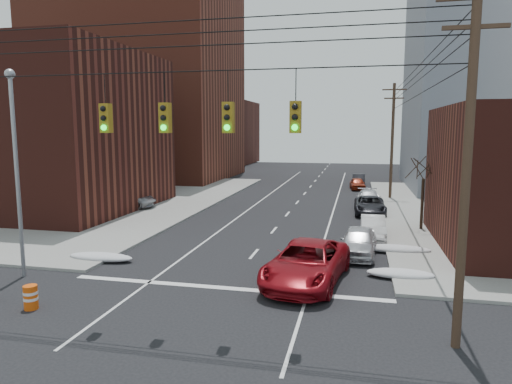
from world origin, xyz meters
The scene contains 26 objects.
ground centered at (0.00, 0.00, 0.00)m, with size 160.00×160.00×0.00m, color black.
sidewalk_nw centered at (-27.00, 27.00, 0.07)m, with size 40.00×40.00×0.15m, color gray.
building_brick_tall centered at (-24.00, 48.00, 15.00)m, with size 24.00×20.00×30.00m, color brown.
building_brick_near centered at (-22.00, 22.00, 6.50)m, with size 20.00×16.00×13.00m, color #4A1C16.
building_brick_far centered at (-26.00, 74.00, 6.00)m, with size 22.00×18.00×12.00m, color #4A1C16.
building_glass centered at (24.00, 70.00, 11.00)m, with size 20.00×18.00×22.00m, color gray.
utility_pole_right centered at (8.50, 3.00, 5.78)m, with size 2.20×0.28×11.00m.
utility_pole_far centered at (8.50, 34.00, 5.78)m, with size 2.20×0.28×11.00m.
traffic_signals centered at (0.10, 2.97, 7.17)m, with size 17.00×0.42×2.02m.
street_light centered at (-9.50, 6.00, 5.54)m, with size 0.44×0.44×9.32m.
bare_tree centered at (9.59, 20.00, 2.32)m, with size 2.09×2.20×4.93m.
snow_nw centered at (-7.40, 9.00, 0.21)m, with size 3.50×1.08×0.42m, color silver.
snow_ne centered at (7.40, 9.50, 0.21)m, with size 3.00×1.08×0.42m, color silver.
snow_east_far centered at (7.40, 14.00, 0.21)m, with size 4.00×1.08×0.42m, color silver.
red_pickup centered at (3.29, 8.00, 0.89)m, with size 2.95×6.39×1.78m, color maroon.
parked_car_a centered at (5.53, 12.89, 0.77)m, with size 1.81×4.50×1.53m, color silver.
parked_car_b centered at (6.40, 17.14, 0.69)m, with size 1.45×4.17×1.37m, color white.
parked_car_c centered at (6.40, 25.39, 0.71)m, with size 2.36×5.11×1.42m, color black.
parked_car_d centered at (6.40, 28.97, 0.71)m, with size 1.99×4.90×1.42m, color #BBBBC0.
parked_car_e centered at (5.39, 40.47, 0.66)m, with size 1.55×3.86×1.32m, color maroon.
parked_car_f centered at (5.52, 44.44, 0.67)m, with size 1.42×4.07×1.34m, color black.
lot_car_a centered at (-15.58, 23.51, 0.79)m, with size 1.35×3.87×1.28m, color silver.
lot_car_b centered at (-13.84, 23.13, 0.90)m, with size 2.51×5.43×1.51m, color #A7A7AB.
lot_car_c centered at (-19.77, 18.19, 0.92)m, with size 2.15×5.30×1.54m, color black.
lot_car_d centered at (-17.80, 23.76, 0.88)m, with size 1.71×4.26×1.45m, color silver.
construction_barrel centered at (-6.50, 2.73, 0.47)m, with size 0.69×0.69×0.92m.
Camera 1 is at (5.36, -11.45, 6.73)m, focal length 32.00 mm.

